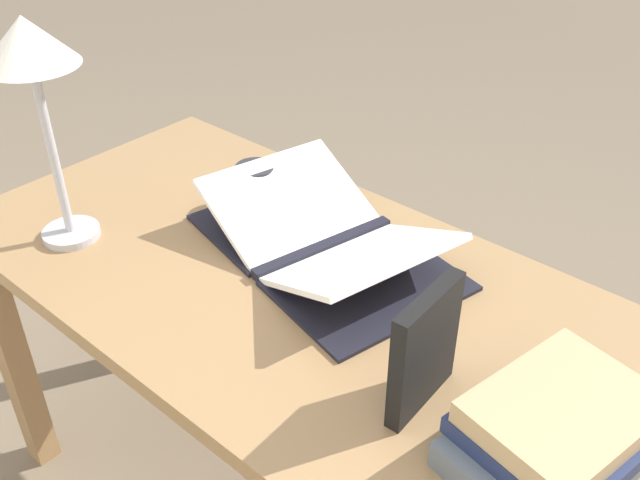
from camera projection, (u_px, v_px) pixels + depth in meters
name	position (u px, v px, depth m)	size (l,w,h in m)	color
reading_desk	(332.00, 340.00, 1.33)	(1.60, 0.70, 0.74)	#937047
open_book	(324.00, 238.00, 1.38)	(0.60, 0.44, 0.11)	black
book_stack_tall	(558.00, 431.00, 0.96)	(0.25, 0.33, 0.11)	slate
book_standing_upright	(425.00, 350.00, 1.02)	(0.03, 0.15, 0.20)	black
reading_lamp	(31.00, 61.00, 1.24)	(0.17, 0.17, 0.45)	#ADADB2
coffee_mug	(257.00, 186.00, 1.52)	(0.09, 0.10, 0.10)	#28282D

